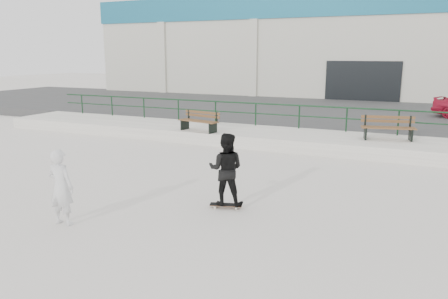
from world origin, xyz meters
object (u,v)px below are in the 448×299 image
at_px(standing_skater, 226,169).
at_px(seated_skater, 61,187).
at_px(skateboard, 226,205).
at_px(bench_left, 199,121).
at_px(bench_right, 388,128).

bearing_deg(standing_skater, seated_skater, 27.24).
relative_size(skateboard, seated_skater, 0.48).
height_order(bench_left, standing_skater, standing_skater).
distance_m(standing_skater, seated_skater, 3.73).
bearing_deg(bench_left, standing_skater, -46.27).
height_order(bench_left, skateboard, bench_left).
bearing_deg(bench_right, standing_skater, -122.99).
distance_m(bench_left, seated_skater, 9.36).
xyz_separation_m(bench_left, standing_skater, (4.23, -6.85, 0.06)).
relative_size(bench_left, bench_right, 0.93).
xyz_separation_m(skateboard, seated_skater, (-2.85, -2.41, 0.77)).
relative_size(bench_left, skateboard, 2.34).
distance_m(bench_right, standing_skater, 8.67).
height_order(skateboard, standing_skater, standing_skater).
xyz_separation_m(skateboard, standing_skater, (-0.00, 0.00, 0.90)).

